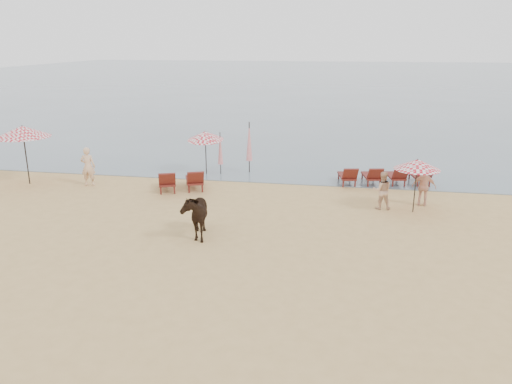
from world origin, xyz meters
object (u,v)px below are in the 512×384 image
at_px(umbrella_open_left_a, 23,131).
at_px(umbrella_open_right, 417,164).
at_px(lounger_cluster_right, 385,175).
at_px(umbrella_closed_right, 249,142).
at_px(cow, 194,214).
at_px(umbrella_closed_left, 220,149).
at_px(beachgoer_right_a, 382,190).
at_px(lounger_cluster_left, 181,180).
at_px(beachgoer_right_b, 424,187).
at_px(umbrella_open_left_b, 205,136).
at_px(beachgoer_left, 88,166).

xyz_separation_m(umbrella_open_left_a, umbrella_open_right, (17.21, -1.00, -0.56)).
relative_size(lounger_cluster_right, umbrella_closed_right, 1.67).
bearing_deg(cow, umbrella_closed_right, 72.50).
height_order(lounger_cluster_right, cow, cow).
relative_size(umbrella_closed_left, umbrella_closed_right, 0.82).
bearing_deg(cow, umbrella_closed_left, 81.86).
bearing_deg(beachgoer_right_a, umbrella_open_right, 167.22).
bearing_deg(umbrella_open_right, cow, -143.98).
bearing_deg(umbrella_open_left_a, cow, -20.43).
xyz_separation_m(lounger_cluster_left, umbrella_closed_right, (2.41, 3.62, 1.11)).
height_order(umbrella_closed_right, beachgoer_right_a, umbrella_closed_right).
height_order(umbrella_open_left_a, beachgoer_right_b, umbrella_open_left_a).
distance_m(lounger_cluster_right, umbrella_closed_right, 6.77).
xyz_separation_m(umbrella_open_right, cow, (-7.68, -3.91, -1.10)).
bearing_deg(umbrella_closed_right, lounger_cluster_left, -123.60).
distance_m(umbrella_closed_left, beachgoer_right_b, 9.88).
bearing_deg(umbrella_open_left_b, beachgoer_right_a, -26.66).
xyz_separation_m(umbrella_closed_right, beachgoer_right_a, (6.23, -4.65, -0.83)).
distance_m(umbrella_closed_right, beachgoer_right_a, 7.81).
relative_size(umbrella_open_left_a, umbrella_closed_right, 1.06).
distance_m(lounger_cluster_left, umbrella_open_left_a, 7.62).
bearing_deg(umbrella_open_left_a, lounger_cluster_right, 16.25).
xyz_separation_m(umbrella_open_left_b, cow, (1.84, -8.04, -1.14)).
relative_size(umbrella_open_left_a, umbrella_open_left_b, 1.22).
xyz_separation_m(umbrella_open_left_b, beachgoer_right_a, (8.29, -3.97, -1.19)).
bearing_deg(umbrella_open_right, lounger_cluster_right, 112.14).
xyz_separation_m(umbrella_open_left_a, umbrella_closed_left, (8.41, 3.25, -1.16)).
bearing_deg(cow, lounger_cluster_right, 32.23).
distance_m(lounger_cluster_right, cow, 10.23).
height_order(lounger_cluster_left, umbrella_open_left_b, umbrella_open_left_b).
distance_m(lounger_cluster_right, beachgoer_right_b, 3.15).
height_order(umbrella_open_right, beachgoer_right_b, umbrella_open_right).
bearing_deg(umbrella_closed_left, lounger_cluster_left, -108.91).
height_order(umbrella_open_left_b, umbrella_closed_right, umbrella_closed_right).
height_order(lounger_cluster_right, umbrella_open_right, umbrella_open_right).
bearing_deg(umbrella_open_right, umbrella_open_left_b, 165.58).
bearing_deg(umbrella_open_right, umbrella_closed_left, 163.25).
xyz_separation_m(umbrella_open_left_a, beachgoer_left, (2.91, 0.24, -1.57)).
bearing_deg(umbrella_open_left_b, cow, -78.21).
distance_m(lounger_cluster_left, cow, 5.55).
bearing_deg(beachgoer_right_b, umbrella_open_left_b, -9.33).
relative_size(umbrella_open_left_b, cow, 1.17).
height_order(lounger_cluster_left, beachgoer_right_a, beachgoer_right_a).
xyz_separation_m(lounger_cluster_right, umbrella_open_right, (0.87, -3.71, 1.47)).
relative_size(umbrella_open_left_a, umbrella_closed_left, 1.29).
height_order(lounger_cluster_left, lounger_cluster_right, lounger_cluster_left).
xyz_separation_m(umbrella_open_left_a, umbrella_closed_right, (9.76, 3.80, -0.88)).
bearing_deg(lounger_cluster_left, lounger_cluster_right, -5.15).
height_order(umbrella_closed_left, beachgoer_left, umbrella_closed_left).
xyz_separation_m(umbrella_closed_right, beachgoer_right_b, (7.92, -3.92, -0.80)).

